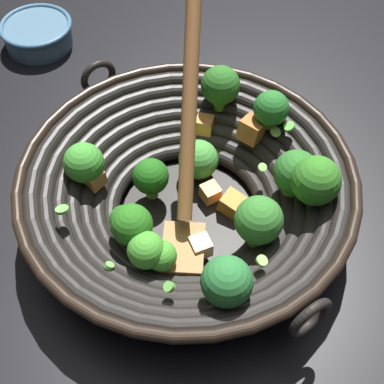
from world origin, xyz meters
The scene contains 3 objects.
ground_plane centered at (0.00, 0.00, 0.00)m, with size 4.00×4.00×0.00m, color black.
wok centered at (0.00, 0.00, 0.06)m, with size 0.45×0.42×0.25m.
prep_bowl centered at (0.42, 0.12, 0.02)m, with size 0.12×0.12×0.04m.
Camera 1 is at (-0.40, 0.13, 0.60)m, focal length 52.01 mm.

